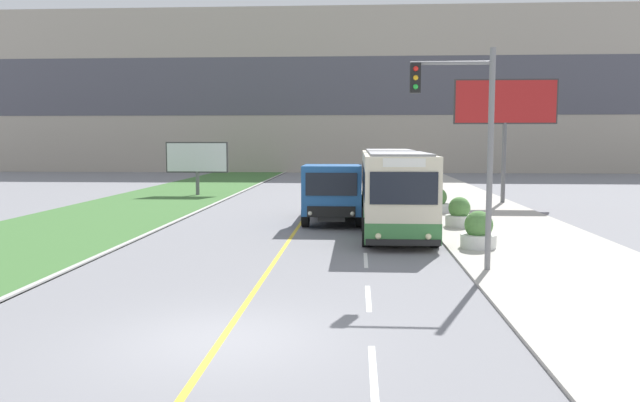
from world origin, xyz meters
The scene contains 11 objects.
ground_plane centered at (0.00, 0.00, 0.00)m, with size 300.00×300.00×0.00m, color slate.
lane_marking_centre centered at (0.41, 2.89, 0.00)m, with size 2.88×140.00×0.01m.
apartment_block_background centered at (0.00, 62.26, 9.10)m, with size 80.00×8.04×18.20m.
city_bus centered at (3.96, 15.32, 1.62)m, with size 2.62×13.01×3.20m.
dump_truck centered at (1.43, 16.04, 1.30)m, with size 2.55×6.77×2.60m.
traffic_light_mast centered at (5.46, 6.24, 3.89)m, with size 2.28×0.32×6.12m.
billboard_large centered at (10.81, 25.15, 5.54)m, with size 5.77×0.24×7.07m.
billboard_small centered at (-8.08, 29.51, 2.43)m, with size 4.11×0.24×3.51m.
planter_round_near centered at (6.51, 9.77, 0.62)m, with size 1.17×1.17×1.24m.
planter_round_second centered at (6.70, 14.91, 0.61)m, with size 1.13×1.13×1.22m.
planter_round_third centered at (6.46, 20.06, 0.60)m, with size 1.17×1.17×1.21m.
Camera 1 is at (2.48, -11.01, 3.66)m, focal length 35.00 mm.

